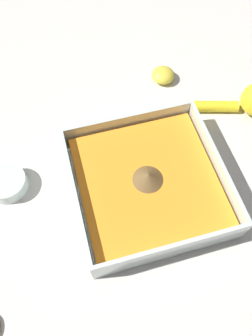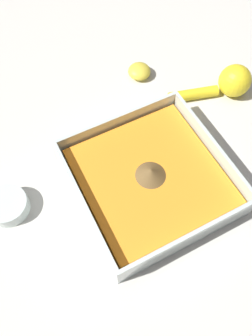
% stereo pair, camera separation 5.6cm
% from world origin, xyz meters
% --- Properties ---
extents(ground_plane, '(4.00, 4.00, 0.00)m').
position_xyz_m(ground_plane, '(0.00, 0.00, 0.00)').
color(ground_plane, beige).
extents(square_dish, '(0.25, 0.25, 0.06)m').
position_xyz_m(square_dish, '(-0.03, 0.03, 0.02)').
color(square_dish, silver).
rests_on(square_dish, ground_plane).
extents(spice_bowl, '(0.07, 0.07, 0.03)m').
position_xyz_m(spice_bowl, '(0.20, -0.04, 0.01)').
color(spice_bowl, silver).
rests_on(spice_bowl, ground_plane).
extents(lemon_squeezer, '(0.17, 0.08, 0.07)m').
position_xyz_m(lemon_squeezer, '(-0.28, -0.09, 0.03)').
color(lemon_squeezer, yellow).
rests_on(lemon_squeezer, ground_plane).
extents(lemon_half, '(0.05, 0.05, 0.03)m').
position_xyz_m(lemon_half, '(-0.14, -0.22, 0.01)').
color(lemon_half, yellow).
rests_on(lemon_half, ground_plane).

